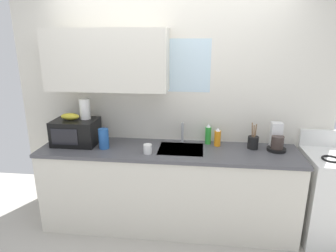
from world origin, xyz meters
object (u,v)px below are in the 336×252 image
at_px(coffee_maker, 277,140).
at_px(cereal_canister, 104,139).
at_px(dish_soap_bottle_green, 208,134).
at_px(mug_white, 148,149).
at_px(banana_bunch, 70,116).
at_px(paper_towel_roll, 85,109).
at_px(utensil_crock, 253,142).
at_px(microwave, 76,132).
at_px(stove_range, 332,196).
at_px(dish_soap_bottle_orange, 218,137).

distance_m(coffee_maker, cereal_canister, 1.78).
distance_m(dish_soap_bottle_green, mug_white, 0.70).
distance_m(banana_bunch, paper_towel_roll, 0.18).
bearing_deg(utensil_crock, coffee_maker, -2.86).
relative_size(microwave, cereal_canister, 2.19).
relative_size(stove_range, dish_soap_bottle_green, 4.84).
bearing_deg(cereal_canister, banana_bunch, 165.62).
xyz_separation_m(paper_towel_roll, dish_soap_bottle_orange, (1.42, 0.06, -0.29)).
height_order(paper_towel_roll, cereal_canister, paper_towel_roll).
distance_m(paper_towel_roll, coffee_maker, 2.03).
bearing_deg(paper_towel_roll, stove_range, -2.13).
height_order(dish_soap_bottle_orange, mug_white, dish_soap_bottle_orange).
xyz_separation_m(stove_range, cereal_canister, (-2.35, -0.05, 0.55)).
relative_size(banana_bunch, cereal_canister, 0.95).
height_order(stove_range, banana_bunch, banana_bunch).
xyz_separation_m(banana_bunch, coffee_maker, (2.16, 0.06, -0.20)).
bearing_deg(banana_bunch, coffee_maker, 1.55).
relative_size(microwave, dish_soap_bottle_orange, 2.29).
bearing_deg(mug_white, utensil_crock, 13.75).
relative_size(banana_bunch, coffee_maker, 0.71).
relative_size(mug_white, utensil_crock, 0.34).
height_order(microwave, coffee_maker, coffee_maker).
distance_m(dish_soap_bottle_orange, mug_white, 0.76).
bearing_deg(dish_soap_bottle_green, stove_range, -9.37).
distance_m(dish_soap_bottle_green, cereal_canister, 1.11).
xyz_separation_m(dish_soap_bottle_orange, mug_white, (-0.70, -0.30, -0.05)).
height_order(coffee_maker, dish_soap_bottle_orange, coffee_maker).
distance_m(stove_range, dish_soap_bottle_green, 1.40).
relative_size(dish_soap_bottle_orange, mug_white, 2.12).
distance_m(microwave, mug_white, 0.84).
bearing_deg(banana_bunch, dish_soap_bottle_green, 6.35).
bearing_deg(paper_towel_roll, cereal_canister, -32.01).
distance_m(stove_range, mug_white, 1.94).
xyz_separation_m(stove_range, mug_white, (-1.87, -0.14, 0.49)).
distance_m(banana_bunch, utensil_crock, 1.94).
bearing_deg(dish_soap_bottle_orange, cereal_canister, -169.96).
distance_m(microwave, dish_soap_bottle_green, 1.43).
bearing_deg(mug_white, paper_towel_roll, 161.50).
bearing_deg(banana_bunch, utensil_crock, 2.07).
bearing_deg(microwave, utensil_crock, 2.17).
bearing_deg(dish_soap_bottle_green, utensil_crock, -11.45).
relative_size(paper_towel_roll, dish_soap_bottle_green, 0.99).
height_order(stove_range, dish_soap_bottle_green, dish_soap_bottle_green).
xyz_separation_m(coffee_maker, utensil_crock, (-0.23, 0.01, -0.03)).
distance_m(paper_towel_roll, cereal_canister, 0.39).
bearing_deg(utensil_crock, paper_towel_roll, -179.36).
distance_m(coffee_maker, utensil_crock, 0.23).
distance_m(microwave, paper_towel_roll, 0.27).
distance_m(dish_soap_bottle_green, utensil_crock, 0.47).
relative_size(stove_range, utensil_crock, 3.89).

